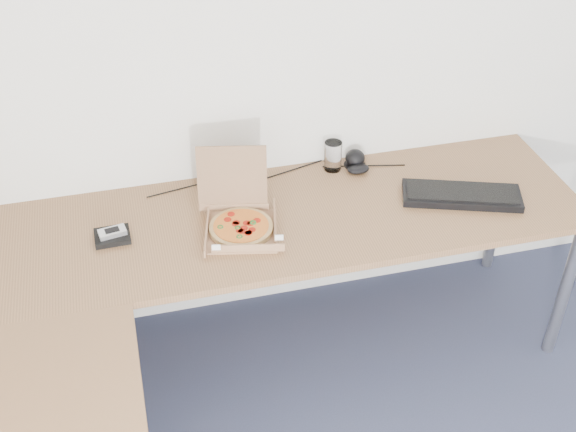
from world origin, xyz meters
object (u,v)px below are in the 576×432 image
object	(u,v)px
pizza_box	(240,222)
desk	(203,313)
keyboard	(462,195)
wallet	(112,236)
drinking_glass	(333,156)

from	to	relation	value
pizza_box	desk	bearing A→B (deg)	-105.87
desk	keyboard	world-z (taller)	keyboard
pizza_box	wallet	distance (m)	0.48
desk	pizza_box	size ratio (longest dim) A/B	7.99
pizza_box	keyboard	bearing A→B (deg)	11.05
keyboard	wallet	distance (m)	1.38
drinking_glass	keyboard	bearing A→B (deg)	-37.43
drinking_glass	pizza_box	bearing A→B (deg)	-145.66
pizza_box	wallet	size ratio (longest dim) A/B	2.40
keyboard	wallet	size ratio (longest dim) A/B	3.60
pizza_box	drinking_glass	world-z (taller)	pizza_box
drinking_glass	keyboard	size ratio (longest dim) A/B	0.28
pizza_box	wallet	world-z (taller)	pizza_box
pizza_box	keyboard	world-z (taller)	pizza_box
desk	drinking_glass	bearing A→B (deg)	46.39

